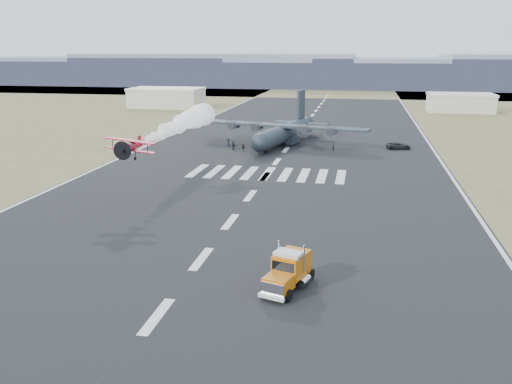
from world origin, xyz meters
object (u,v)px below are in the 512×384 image
(semi_truck, at_px, (289,270))
(crew_a, at_px, (333,147))
(transport_aircraft, at_px, (285,131))
(crew_f, at_px, (233,146))
(crew_b, at_px, (270,141))
(crew_d, at_px, (258,148))
(aerobatic_biplane, at_px, (131,146))
(hangar_left, at_px, (167,97))
(support_vehicle, at_px, (398,146))
(crew_h, at_px, (263,142))
(crew_g, at_px, (286,145))
(hangar_right, at_px, (460,102))
(crew_c, at_px, (243,148))
(crew_e, at_px, (228,142))

(semi_truck, xyz_separation_m, crew_a, (0.29, 65.12, -0.83))
(transport_aircraft, bearing_deg, crew_f, -122.70)
(crew_b, height_order, crew_d, crew_b)
(aerobatic_biplane, bearing_deg, hangar_left, 107.44)
(hangar_left, distance_m, support_vehicle, 100.73)
(crew_h, bearing_deg, crew_b, 49.66)
(crew_f, distance_m, crew_g, 10.95)
(hangar_left, xyz_separation_m, crew_f, (41.55, -75.04, -2.56))
(aerobatic_biplane, bearing_deg, semi_truck, -43.38)
(crew_g, bearing_deg, transport_aircraft, -114.96)
(crew_b, distance_m, crew_d, 7.44)
(crew_f, bearing_deg, crew_g, -126.84)
(aerobatic_biplane, relative_size, crew_a, 4.15)
(hangar_left, xyz_separation_m, crew_b, (48.02, -69.08, -2.48))
(crew_h, bearing_deg, semi_truck, -37.79)
(hangar_right, distance_m, crew_a, 85.93)
(crew_b, bearing_deg, hangar_left, 142.81)
(aerobatic_biplane, distance_m, transport_aircraft, 52.08)
(hangar_right, xyz_separation_m, support_vehicle, (-23.44, -72.68, -2.33))
(crew_c, xyz_separation_m, crew_e, (-4.30, 5.04, 0.07))
(crew_a, distance_m, crew_h, 15.45)
(crew_f, xyz_separation_m, crew_h, (4.97, 5.71, -0.01))
(hangar_left, bearing_deg, support_vehicle, -42.23)
(hangar_left, xyz_separation_m, crew_e, (39.57, -71.31, -2.56))
(crew_f, bearing_deg, transport_aircraft, -100.83)
(crew_a, bearing_deg, aerobatic_biplane, -53.53)
(aerobatic_biplane, xyz_separation_m, crew_f, (3.92, 40.93, -6.88))
(hangar_left, height_order, crew_f, hangar_left)
(hangar_right, xyz_separation_m, crew_f, (-56.45, -80.04, -2.16))
(crew_c, xyz_separation_m, crew_h, (2.64, 7.01, 0.06))
(transport_aircraft, xyz_separation_m, crew_f, (-9.27, -9.21, -1.92))
(crew_a, distance_m, crew_g, 9.74)
(aerobatic_biplane, xyz_separation_m, crew_d, (9.28, 39.54, -6.88))
(semi_truck, height_order, crew_e, semi_truck)
(transport_aircraft, distance_m, crew_f, 13.21)
(crew_c, height_order, crew_e, crew_e)
(crew_b, xyz_separation_m, crew_g, (3.90, -2.44, -0.12))
(hangar_left, relative_size, crew_b, 13.16)
(transport_aircraft, bearing_deg, semi_truck, -69.24)
(semi_truck, distance_m, crew_e, 70.06)
(crew_b, xyz_separation_m, crew_e, (-8.45, -2.23, -0.08))
(crew_d, bearing_deg, crew_c, 83.33)
(support_vehicle, distance_m, crew_e, 35.17)
(crew_d, bearing_deg, transport_aircraft, -25.25)
(transport_aircraft, height_order, crew_d, transport_aircraft)
(semi_truck, bearing_deg, support_vehicle, 96.35)
(transport_aircraft, distance_m, crew_c, 12.75)
(crew_a, bearing_deg, hangar_right, 130.39)
(hangar_right, relative_size, crew_h, 12.24)
(aerobatic_biplane, distance_m, crew_e, 45.23)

